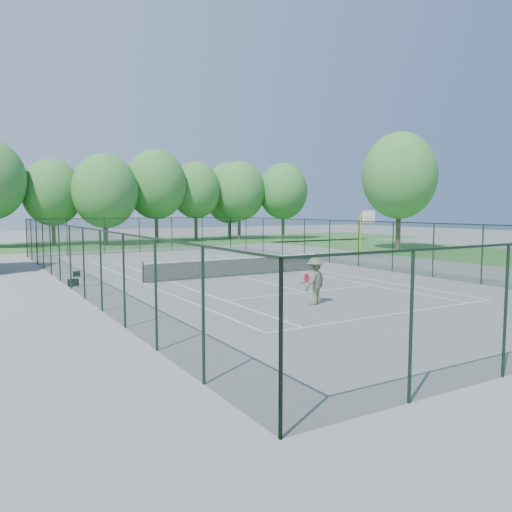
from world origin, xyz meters
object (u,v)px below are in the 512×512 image
object	(u,v)px
basketball_goal	(365,225)
tennis_player	(315,281)
sports_bag_a	(73,283)
tennis_net	(238,266)

from	to	relation	value
basketball_goal	tennis_player	distance (m)	19.77
basketball_goal	tennis_player	size ratio (longest dim) A/B	1.77
basketball_goal	sports_bag_a	distance (m)	22.49
tennis_player	basketball_goal	bearing A→B (deg)	41.57
sports_bag_a	basketball_goal	bearing A→B (deg)	-12.46
tennis_player	sports_bag_a	bearing A→B (deg)	127.08
tennis_net	basketball_goal	size ratio (longest dim) A/B	3.04
tennis_net	tennis_player	xyz separation A→B (m)	(-1.38, -8.93, 0.36)
tennis_net	sports_bag_a	distance (m)	8.80
basketball_goal	tennis_player	xyz separation A→B (m)	(-14.74, -13.07, -1.63)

